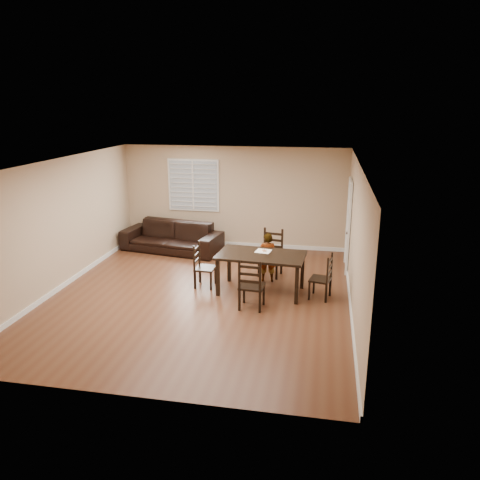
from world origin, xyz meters
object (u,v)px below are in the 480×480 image
dining_table (261,258)px  chair_right (326,279)px  chair_far (250,288)px  child (267,257)px  donut (264,250)px  chair_near (272,254)px  chair_left (200,267)px  sofa (172,237)px

dining_table → chair_right: bearing=-0.7°
dining_table → chair_far: (-0.07, -0.93, -0.28)m
dining_table → chair_right: size_ratio=1.97×
child → donut: bearing=80.0°
chair_right → donut: 1.39m
chair_near → donut: size_ratio=11.58×
chair_far → chair_left: (-1.26, 1.02, -0.03)m
chair_left → donut: bearing=-84.5°
sofa → dining_table: bearing=-31.1°
chair_near → chair_far: (-0.17, -2.04, -0.02)m
child → sofa: bearing=-40.4°
child → donut: child is taller
dining_table → sofa: bearing=143.4°
chair_right → donut: bearing=-91.2°
donut → chair_right: bearing=-13.7°
chair_near → chair_right: 1.74m
chair_left → child: size_ratio=0.87×
chair_near → dining_table: bearing=-84.7°
donut → chair_left: bearing=-175.7°
chair_far → sofa: 4.21m
child → chair_near: bearing=-104.4°
chair_right → chair_far: bearing=-47.3°
chair_near → donut: (-0.06, -0.92, 0.37)m
dining_table → sofa: size_ratio=0.70×
chair_near → child: bearing=-85.6°
chair_far → chair_right: (1.39, 0.81, -0.04)m
dining_table → chair_near: (0.10, 1.12, -0.26)m
chair_left → donut: (1.36, 0.10, 0.42)m
dining_table → sofa: dining_table is taller
child → donut: size_ratio=11.99×
child → sofa: size_ratio=0.42×
donut → sofa: donut is taller
chair_far → chair_right: bearing=-146.1°
chair_far → dining_table: bearing=-90.6°
chair_far → chair_left: bearing=-35.4°
chair_left → chair_right: (2.64, -0.21, -0.01)m
chair_left → chair_far: bearing=-127.8°
chair_near → child: 0.49m
dining_table → donut: donut is taller
dining_table → chair_far: chair_far is taller
sofa → chair_near: bearing=-13.9°
chair_near → sofa: bearing=166.6°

